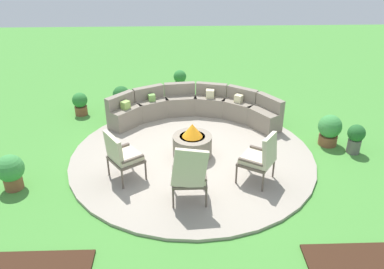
{
  "coord_description": "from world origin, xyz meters",
  "views": [
    {
      "loc": [
        -0.26,
        -7.31,
        4.45
      ],
      "look_at": [
        0.0,
        0.2,
        0.45
      ],
      "focal_mm": 37.75,
      "sensor_mm": 36.0,
      "label": 1
    }
  ],
  "objects_px": {
    "potted_plant_4": "(11,171)",
    "lounge_chair_front_left": "(122,155)",
    "curved_stone_bench": "(195,108)",
    "lounge_chair_back_left": "(261,157)",
    "potted_plant_5": "(122,99)",
    "potted_plant_2": "(180,79)",
    "lounge_chair_front_right": "(189,174)",
    "potted_plant_3": "(330,129)",
    "fire_pit": "(192,143)",
    "potted_plant_1": "(80,103)",
    "potted_plant_0": "(356,137)"
  },
  "relations": [
    {
      "from": "potted_plant_2",
      "to": "potted_plant_5",
      "type": "relative_size",
      "value": 0.84
    },
    {
      "from": "lounge_chair_back_left",
      "to": "potted_plant_1",
      "type": "xyz_separation_m",
      "value": [
        -4.02,
        3.25,
        -0.28
      ]
    },
    {
      "from": "potted_plant_0",
      "to": "potted_plant_4",
      "type": "height_order",
      "value": "potted_plant_4"
    },
    {
      "from": "curved_stone_bench",
      "to": "potted_plant_3",
      "type": "xyz_separation_m",
      "value": [
        2.92,
        -1.26,
        0.0
      ]
    },
    {
      "from": "potted_plant_2",
      "to": "fire_pit",
      "type": "bearing_deg",
      "value": -86.66
    },
    {
      "from": "curved_stone_bench",
      "to": "potted_plant_1",
      "type": "xyz_separation_m",
      "value": [
        -2.91,
        0.51,
        -0.06
      ]
    },
    {
      "from": "potted_plant_0",
      "to": "lounge_chair_back_left",
      "type": "bearing_deg",
      "value": -153.94
    },
    {
      "from": "potted_plant_2",
      "to": "potted_plant_0",
      "type": "bearing_deg",
      "value": -45.55
    },
    {
      "from": "lounge_chair_front_right",
      "to": "potted_plant_5",
      "type": "bearing_deg",
      "value": 112.25
    },
    {
      "from": "potted_plant_0",
      "to": "potted_plant_5",
      "type": "bearing_deg",
      "value": 156.75
    },
    {
      "from": "lounge_chair_front_left",
      "to": "potted_plant_2",
      "type": "distance_m",
      "value": 4.85
    },
    {
      "from": "lounge_chair_front_left",
      "to": "potted_plant_2",
      "type": "bearing_deg",
      "value": 131.3
    },
    {
      "from": "potted_plant_5",
      "to": "curved_stone_bench",
      "type": "bearing_deg",
      "value": -18.08
    },
    {
      "from": "lounge_chair_front_right",
      "to": "lounge_chair_back_left",
      "type": "relative_size",
      "value": 1.14
    },
    {
      "from": "lounge_chair_front_left",
      "to": "potted_plant_3",
      "type": "bearing_deg",
      "value": 71.2
    },
    {
      "from": "fire_pit",
      "to": "lounge_chair_front_right",
      "type": "xyz_separation_m",
      "value": [
        -0.11,
        -1.59,
        0.29
      ]
    },
    {
      "from": "fire_pit",
      "to": "potted_plant_4",
      "type": "bearing_deg",
      "value": -163.84
    },
    {
      "from": "lounge_chair_back_left",
      "to": "potted_plant_0",
      "type": "relative_size",
      "value": 1.56
    },
    {
      "from": "lounge_chair_front_left",
      "to": "potted_plant_5",
      "type": "bearing_deg",
      "value": 151.76
    },
    {
      "from": "lounge_chair_back_left",
      "to": "potted_plant_4",
      "type": "distance_m",
      "value": 4.61
    },
    {
      "from": "fire_pit",
      "to": "potted_plant_5",
      "type": "bearing_deg",
      "value": 126.51
    },
    {
      "from": "potted_plant_1",
      "to": "potted_plant_5",
      "type": "relative_size",
      "value": 0.83
    },
    {
      "from": "curved_stone_bench",
      "to": "lounge_chair_back_left",
      "type": "xyz_separation_m",
      "value": [
        1.11,
        -2.74,
        0.22
      ]
    },
    {
      "from": "curved_stone_bench",
      "to": "lounge_chair_front_right",
      "type": "relative_size",
      "value": 3.54
    },
    {
      "from": "lounge_chair_front_right",
      "to": "potted_plant_3",
      "type": "relative_size",
      "value": 1.65
    },
    {
      "from": "lounge_chair_back_left",
      "to": "potted_plant_5",
      "type": "relative_size",
      "value": 1.43
    },
    {
      "from": "potted_plant_4",
      "to": "lounge_chair_front_left",
      "type": "bearing_deg",
      "value": 4.42
    },
    {
      "from": "lounge_chair_front_right",
      "to": "potted_plant_3",
      "type": "bearing_deg",
      "value": 32.98
    },
    {
      "from": "potted_plant_2",
      "to": "potted_plant_4",
      "type": "height_order",
      "value": "potted_plant_4"
    },
    {
      "from": "potted_plant_5",
      "to": "potted_plant_2",
      "type": "bearing_deg",
      "value": 45.42
    },
    {
      "from": "potted_plant_1",
      "to": "potted_plant_4",
      "type": "xyz_separation_m",
      "value": [
        -0.59,
        -3.24,
        0.06
      ]
    },
    {
      "from": "lounge_chair_front_left",
      "to": "potted_plant_3",
      "type": "relative_size",
      "value": 1.43
    },
    {
      "from": "lounge_chair_front_right",
      "to": "potted_plant_4",
      "type": "xyz_separation_m",
      "value": [
        -3.27,
        0.61,
        -0.26
      ]
    },
    {
      "from": "potted_plant_4",
      "to": "lounge_chair_back_left",
      "type": "bearing_deg",
      "value": -0.2
    },
    {
      "from": "lounge_chair_front_right",
      "to": "lounge_chair_front_left",
      "type": "bearing_deg",
      "value": 148.03
    },
    {
      "from": "lounge_chair_front_left",
      "to": "potted_plant_4",
      "type": "xyz_separation_m",
      "value": [
        -2.03,
        -0.16,
        -0.21
      ]
    },
    {
      "from": "lounge_chair_front_right",
      "to": "potted_plant_1",
      "type": "bearing_deg",
      "value": 124.63
    },
    {
      "from": "curved_stone_bench",
      "to": "lounge_chair_front_left",
      "type": "xyz_separation_m",
      "value": [
        -1.47,
        -2.57,
        0.22
      ]
    },
    {
      "from": "potted_plant_1",
      "to": "potted_plant_5",
      "type": "distance_m",
      "value": 1.06
    },
    {
      "from": "potted_plant_4",
      "to": "fire_pit",
      "type": "bearing_deg",
      "value": 16.16
    },
    {
      "from": "lounge_chair_front_right",
      "to": "potted_plant_2",
      "type": "bearing_deg",
      "value": 90.97
    },
    {
      "from": "lounge_chair_front_right",
      "to": "potted_plant_3",
      "type": "xyz_separation_m",
      "value": [
        3.15,
        2.07,
        -0.26
      ]
    },
    {
      "from": "curved_stone_bench",
      "to": "potted_plant_4",
      "type": "bearing_deg",
      "value": -142.11
    },
    {
      "from": "lounge_chair_front_left",
      "to": "potted_plant_0",
      "type": "relative_size",
      "value": 1.54
    },
    {
      "from": "fire_pit",
      "to": "curved_stone_bench",
      "type": "bearing_deg",
      "value": 86.0
    },
    {
      "from": "lounge_chair_front_left",
      "to": "potted_plant_5",
      "type": "distance_m",
      "value": 3.21
    },
    {
      "from": "fire_pit",
      "to": "lounge_chair_back_left",
      "type": "height_order",
      "value": "lounge_chair_back_left"
    },
    {
      "from": "potted_plant_4",
      "to": "potted_plant_5",
      "type": "distance_m",
      "value": 3.71
    },
    {
      "from": "potted_plant_3",
      "to": "potted_plant_4",
      "type": "relative_size",
      "value": 1.01
    },
    {
      "from": "potted_plant_5",
      "to": "lounge_chair_front_right",
      "type": "bearing_deg",
      "value": -67.46
    }
  ]
}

